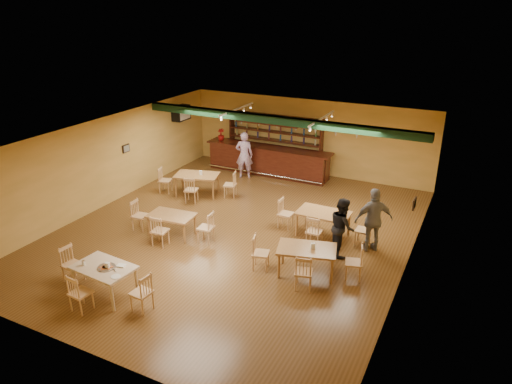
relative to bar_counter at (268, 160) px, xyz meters
The scene contains 23 objects.
floor 5.35m from the bar_counter, 75.30° to the right, with size 12.00×12.00×0.00m, color brown.
ceiling_beam 3.56m from the bar_counter, 60.10° to the right, with size 10.00×0.30×0.25m, color black.
track_rail_left 2.98m from the bar_counter, 104.39° to the right, with size 0.05×2.50×0.05m, color white.
track_rail_right 4.03m from the bar_counter, 32.46° to the right, with size 0.05×2.50×0.05m, color white.
ac_unit 4.00m from the bar_counter, 164.60° to the right, with size 0.34×0.70×0.48m, color white.
picture_left 5.62m from the bar_counter, 131.09° to the right, with size 0.04×0.34×0.28m, color black.
picture_right 7.93m from the bar_counter, 36.34° to the right, with size 0.04×0.34×0.28m, color black.
bar_counter is the anchor object (origin of this frame).
back_bar_hutch 0.85m from the bar_counter, 90.00° to the left, with size 4.06×0.40×2.28m, color #37110B.
poinsettia 2.32m from the bar_counter, behind, with size 0.27×0.27×0.49m, color #AB120F.
dining_table_a 3.44m from the bar_counter, 113.00° to the right, with size 1.53×0.92×0.77m, color #996536.
dining_table_b 5.68m from the bar_counter, 48.18° to the right, with size 1.52×0.91×0.76m, color #996536.
dining_table_c 6.23m from the bar_counter, 92.25° to the right, with size 1.36×0.81×0.68m, color #996536.
dining_table_d 7.63m from the bar_counter, 57.52° to the right, with size 1.48×0.89×0.74m, color #996536.
near_table 9.44m from the bar_counter, 89.02° to the right, with size 1.43×0.92×0.77m, color tan.
pizza_tray 9.45m from the bar_counter, 88.40° to the right, with size 0.40×0.40×0.01m, color silver.
parmesan_shaker 9.60m from the bar_counter, 91.77° to the right, with size 0.07×0.07×0.11m, color #EAE5C6.
napkin_stack 9.25m from the bar_counter, 86.78° to the right, with size 0.20×0.15×0.03m, color white.
pizza_server 9.40m from the bar_counter, 87.46° to the right, with size 0.32×0.09×0.00m, color silver.
side_plate 9.68m from the bar_counter, 85.71° to the right, with size 0.22×0.22×0.01m, color white.
patron_bar 1.11m from the bar_counter, 128.10° to the right, with size 0.68×0.45×1.86m, color purple.
patron_right_a 6.81m from the bar_counter, 47.65° to the right, with size 0.80×0.63×1.65m, color black.
patron_right_b 6.91m from the bar_counter, 39.93° to the right, with size 1.08×0.45×1.84m, color gray.
Camera 1 is at (6.23, -11.18, 6.51)m, focal length 32.86 mm.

